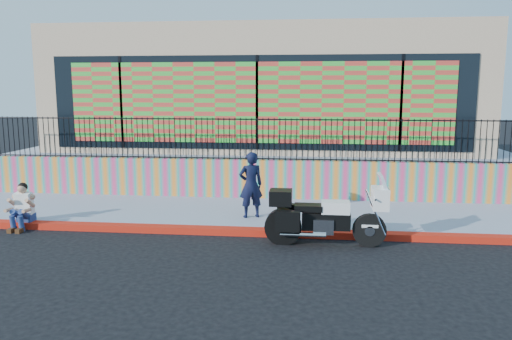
# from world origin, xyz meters

# --- Properties ---
(ground) EXTENTS (90.00, 90.00, 0.00)m
(ground) POSITION_xyz_m (0.00, 0.00, 0.00)
(ground) COLOR black
(ground) RESTS_ON ground
(red_curb) EXTENTS (16.00, 0.30, 0.15)m
(red_curb) POSITION_xyz_m (0.00, 0.00, 0.07)
(red_curb) COLOR red
(red_curb) RESTS_ON ground
(sidewalk) EXTENTS (16.00, 3.00, 0.15)m
(sidewalk) POSITION_xyz_m (0.00, 1.65, 0.07)
(sidewalk) COLOR #868CA1
(sidewalk) RESTS_ON ground
(mural_wall) EXTENTS (16.00, 0.20, 1.10)m
(mural_wall) POSITION_xyz_m (0.00, 3.25, 0.70)
(mural_wall) COLOR #E23B75
(mural_wall) RESTS_ON sidewalk
(metal_fence) EXTENTS (15.80, 0.04, 1.20)m
(metal_fence) POSITION_xyz_m (0.00, 3.25, 1.85)
(metal_fence) COLOR black
(metal_fence) RESTS_ON mural_wall
(elevated_platform) EXTENTS (16.00, 10.00, 1.25)m
(elevated_platform) POSITION_xyz_m (0.00, 8.35, 0.62)
(elevated_platform) COLOR #868CA1
(elevated_platform) RESTS_ON ground
(storefront_building) EXTENTS (14.00, 8.06, 4.00)m
(storefront_building) POSITION_xyz_m (0.00, 8.13, 3.25)
(storefront_building) COLOR tan
(storefront_building) RESTS_ON elevated_platform
(police_motorcycle) EXTENTS (2.50, 0.83, 1.56)m
(police_motorcycle) POSITION_xyz_m (1.91, -0.56, 0.65)
(police_motorcycle) COLOR black
(police_motorcycle) RESTS_ON ground
(police_officer) EXTENTS (0.69, 0.57, 1.61)m
(police_officer) POSITION_xyz_m (0.18, 1.01, 0.96)
(police_officer) COLOR black
(police_officer) RESTS_ON sidewalk
(seated_man) EXTENTS (0.54, 0.71, 1.06)m
(seated_man) POSITION_xyz_m (-5.09, -0.12, 0.45)
(seated_man) COLOR navy
(seated_man) RESTS_ON ground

